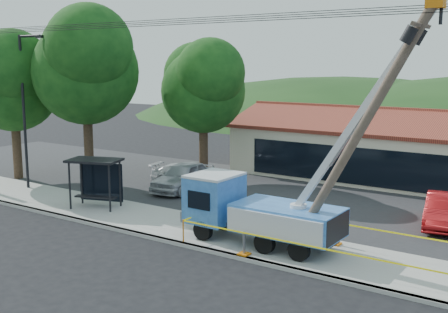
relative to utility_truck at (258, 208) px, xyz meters
name	(u,v)px	position (x,y,z in m)	size (l,w,h in m)	color
ground	(149,261)	(-2.53, -3.86, -1.62)	(120.00, 120.00, 0.00)	black
curb	(183,244)	(-2.53, -1.76, -1.54)	(60.00, 0.25, 0.15)	#9E9C93
sidewalk	(210,233)	(-2.53, 0.14, -1.54)	(60.00, 4.00, 0.15)	#9E9C93
parking_lot	(295,198)	(-2.53, 8.14, -1.57)	(60.00, 12.00, 0.10)	#28282B
strip_mall	(411,153)	(1.47, 16.13, 0.27)	(22.50, 8.53, 4.67)	beige
streetlight	(26,100)	(-16.31, 1.14, 3.69)	(2.13, 0.22, 9.00)	black
tree_west_near	(85,61)	(-14.53, 4.14, 5.91)	(7.56, 6.72, 10.80)	#332316
tree_west_far	(13,77)	(-19.53, 2.64, 4.92)	(6.84, 6.08, 9.48)	#332316
tree_lot	(203,83)	(-9.53, 9.14, 4.59)	(6.30, 5.60, 8.94)	#332316
hill_west	(343,119)	(-17.53, 51.14, -1.62)	(78.40, 56.00, 28.00)	#173613
utility_truck	(258,208)	(0.00, 0.00, 0.00)	(10.05, 3.57, 9.48)	black
leaning_pole	(363,127)	(4.34, -0.24, 3.63)	(5.21, 1.91, 9.40)	#4D4032
bus_shelter	(96,172)	(-9.79, 0.34, 0.37)	(2.97, 2.36, 2.50)	black
caution_tape	(323,238)	(2.88, -0.02, -0.75)	(11.04, 3.30, 0.95)	orange
car_silver	(184,192)	(-8.60, 5.93, -1.62)	(1.96, 4.87, 1.66)	#A8ABB0
car_red	(443,228)	(5.66, 6.90, -1.62)	(1.55, 4.45, 1.47)	#A61013
car_white	(185,186)	(-9.49, 7.20, -1.62)	(1.74, 4.27, 1.24)	silver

